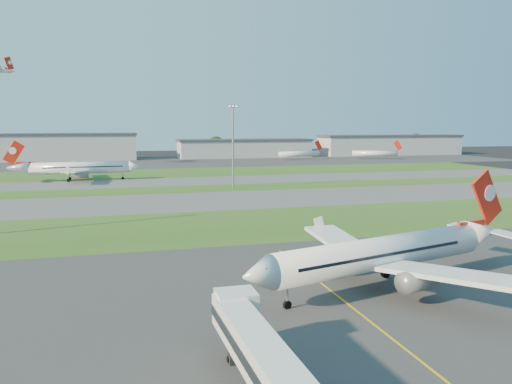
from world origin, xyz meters
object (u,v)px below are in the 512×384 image
object	(u,v)px
jet_bridge	(277,380)
airliner_taxiing	(79,168)
airliner_parked	(383,254)
mini_jet_near	(300,154)
light_mast_centre	(233,141)
mini_jet_far	(375,153)

from	to	relation	value
jet_bridge	airliner_taxiing	xyz separation A→B (m)	(-23.19, 158.82, 0.54)
airliner_parked	airliner_taxiing	xyz separation A→B (m)	(-44.55, 133.93, 0.29)
jet_bridge	airliner_parked	size ratio (longest dim) A/B	0.71
airliner_taxiing	mini_jet_near	xyz separation A→B (m)	(113.81, 83.63, -1.27)
airliner_parked	airliner_taxiing	world-z (taller)	airliner_taxiing
airliner_parked	light_mast_centre	world-z (taller)	light_mast_centre
airliner_parked	airliner_taxiing	size ratio (longest dim) A/B	0.92
airliner_taxiing	light_mast_centre	xyz separation A→B (m)	(47.99, -35.59, 10.26)
airliner_taxiing	light_mast_centre	size ratio (longest dim) A/B	1.61
mini_jet_far	airliner_parked	bearing A→B (deg)	-94.86
light_mast_centre	mini_jet_near	bearing A→B (deg)	61.10
airliner_parked	mini_jet_far	size ratio (longest dim) A/B	1.41
airliner_taxiing	mini_jet_near	size ratio (longest dim) A/B	1.46
jet_bridge	light_mast_centre	bearing A→B (deg)	78.62
jet_bridge	airliner_parked	xyz separation A→B (m)	(21.36, 24.90, 0.25)
jet_bridge	light_mast_centre	xyz separation A→B (m)	(24.81, 123.24, 10.81)
jet_bridge	mini_jet_far	xyz separation A→B (m)	(135.36, 236.09, -0.73)
airliner_taxiing	light_mast_centre	distance (m)	60.62
jet_bridge	mini_jet_near	size ratio (longest dim) A/B	0.95
mini_jet_far	light_mast_centre	world-z (taller)	light_mast_centre
mini_jet_near	light_mast_centre	xyz separation A→B (m)	(-65.82, -119.21, 11.53)
mini_jet_near	mini_jet_far	bearing A→B (deg)	-19.02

